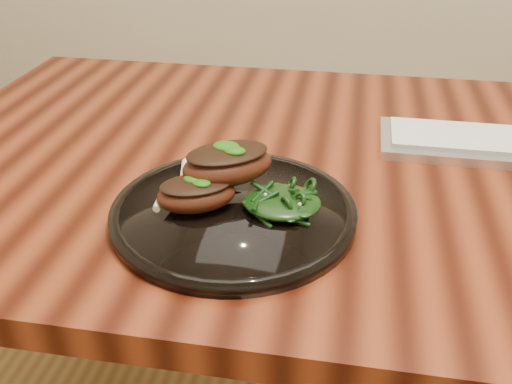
% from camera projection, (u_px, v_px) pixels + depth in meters
% --- Properties ---
extents(desk, '(1.60, 0.80, 0.75)m').
position_uv_depth(desk, '(424.00, 214.00, 0.87)').
color(desk, black).
rests_on(desk, ground).
extents(plate, '(0.30, 0.30, 0.02)m').
position_uv_depth(plate, '(234.00, 212.00, 0.71)').
color(plate, black).
rests_on(plate, desk).
extents(lamb_chop_front, '(0.11, 0.10, 0.04)m').
position_uv_depth(lamb_chop_front, '(196.00, 193.00, 0.69)').
color(lamb_chop_front, '#451A0D').
rests_on(lamb_chop_front, plate).
extents(lamb_chop_back, '(0.14, 0.12, 0.05)m').
position_uv_depth(lamb_chop_back, '(227.00, 163.00, 0.71)').
color(lamb_chop_back, '#451A0D').
rests_on(lamb_chop_back, plate).
extents(herb_smear, '(0.07, 0.05, 0.00)m').
position_uv_depth(herb_smear, '(216.00, 177.00, 0.76)').
color(herb_smear, '#114807').
rests_on(herb_smear, plate).
extents(greens_heap, '(0.10, 0.09, 0.04)m').
position_uv_depth(greens_heap, '(282.00, 198.00, 0.69)').
color(greens_heap, black).
rests_on(greens_heap, plate).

